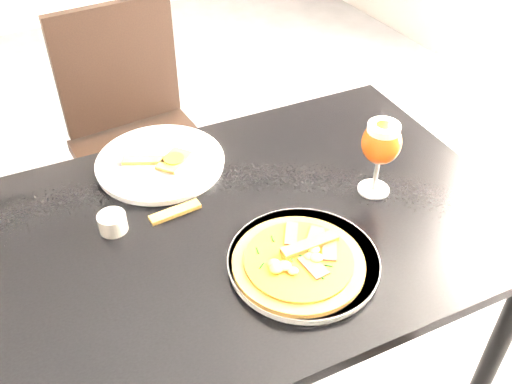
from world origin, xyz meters
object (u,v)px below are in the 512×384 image
dining_table (247,250)px  pizza (299,262)px  beer_glass (381,143)px  chair_far (139,136)px

dining_table → pizza: (0.02, -0.18, 0.12)m
dining_table → pizza: pizza is taller
pizza → dining_table: bearing=97.3°
pizza → beer_glass: 0.34m
chair_far → beer_glass: bearing=-70.7°
pizza → beer_glass: (0.29, 0.13, 0.11)m
dining_table → beer_glass: beer_glass is taller
pizza → beer_glass: bearing=23.9°
beer_glass → chair_far: bearing=110.7°
chair_far → pizza: bearing=-90.1°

